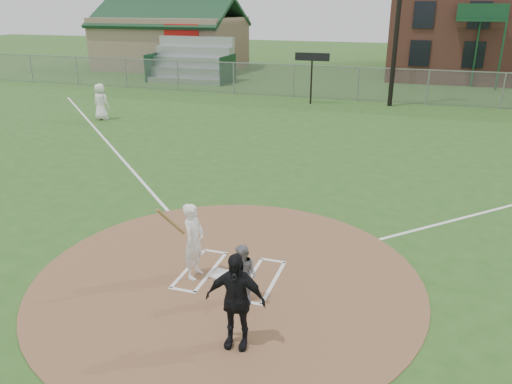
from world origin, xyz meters
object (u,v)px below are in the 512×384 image
(batter_at_plate, at_px, (194,241))
(home_plate, at_px, (222,274))
(umpire, at_px, (235,301))
(catcher, at_px, (243,275))
(ondeck_player, at_px, (101,102))

(batter_at_plate, bearing_deg, home_plate, 21.69)
(home_plate, xyz_separation_m, umpire, (1.11, -2.13, 0.87))
(home_plate, relative_size, batter_at_plate, 0.24)
(home_plate, xyz_separation_m, catcher, (0.80, -0.84, 0.60))
(catcher, distance_m, ondeck_player, 18.31)
(home_plate, height_order, catcher, catcher)
(home_plate, relative_size, catcher, 0.35)
(home_plate, bearing_deg, batter_at_plate, -158.31)
(home_plate, bearing_deg, catcher, -46.64)
(ondeck_player, bearing_deg, batter_at_plate, 137.42)
(catcher, height_order, ondeck_player, ondeck_player)
(home_plate, distance_m, catcher, 1.31)
(umpire, height_order, ondeck_player, ondeck_player)
(umpire, distance_m, ondeck_player, 19.48)
(catcher, xyz_separation_m, batter_at_plate, (-1.34, 0.63, 0.24))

